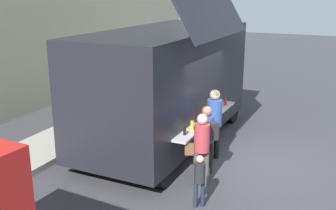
# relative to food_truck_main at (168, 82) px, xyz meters

# --- Properties ---
(ground_plane) EXTENTS (60.00, 60.00, 0.00)m
(ground_plane) POSITION_rel_food_truck_main_xyz_m (-0.43, -2.44, -1.67)
(ground_plane) COLOR #38383D
(food_truck_main) EXTENTS (6.25, 3.08, 3.92)m
(food_truck_main) POSITION_rel_food_truck_main_xyz_m (0.00, 0.00, 0.00)
(food_truck_main) COLOR black
(food_truck_main) RESTS_ON ground
(trash_bin) EXTENTS (0.60, 0.60, 1.04)m
(trash_bin) POSITION_rel_food_truck_main_xyz_m (4.36, 2.32, -1.15)
(trash_bin) COLOR #2D6437
(trash_bin) RESTS_ON ground
(customer_front_ordering) EXTENTS (0.56, 0.43, 1.77)m
(customer_front_ordering) POSITION_rel_food_truck_main_xyz_m (-0.65, -1.53, -0.62)
(customer_front_ordering) COLOR black
(customer_front_ordering) RESTS_ON ground
(customer_mid_with_backpack) EXTENTS (0.50, 0.50, 1.61)m
(customer_mid_with_backpack) POSITION_rel_food_truck_main_xyz_m (-1.53, -1.68, -0.69)
(customer_mid_with_backpack) COLOR black
(customer_mid_with_backpack) RESTS_ON ground
(customer_rear_waiting) EXTENTS (0.39, 0.51, 1.61)m
(customer_rear_waiting) POSITION_rel_food_truck_main_xyz_m (-2.08, -1.74, -0.72)
(customer_rear_waiting) COLOR #494645
(customer_rear_waiting) RESTS_ON ground
(child_near_queue) EXTENTS (0.22, 0.22, 1.07)m
(child_near_queue) POSITION_rel_food_truck_main_xyz_m (-2.92, -2.03, -1.04)
(child_near_queue) COLOR #1D2539
(child_near_queue) RESTS_ON ground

